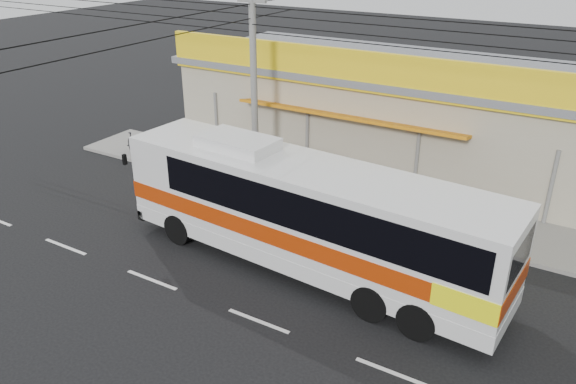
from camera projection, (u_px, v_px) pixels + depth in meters
name	position (u px, v px, depth m)	size (l,w,h in m)	color
ground	(302.00, 278.00, 17.68)	(120.00, 120.00, 0.00)	black
sidewalk	(376.00, 204.00, 22.32)	(30.00, 3.20, 0.15)	gray
lane_markings	(258.00, 321.00, 15.73)	(50.00, 0.12, 0.01)	silver
storefront_building	(426.00, 114.00, 25.70)	(22.60, 9.20, 5.70)	#AAA189
coach_bus	(311.00, 211.00, 17.26)	(12.95, 3.67, 3.94)	silver
motorbike_red	(229.00, 155.00, 25.73)	(0.59, 1.69, 0.89)	maroon
motorbike_dark	(133.00, 144.00, 26.78)	(0.49, 1.74, 1.04)	black
utility_pole	(252.00, 18.00, 21.31)	(34.00, 14.00, 8.39)	slate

